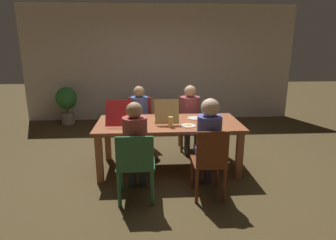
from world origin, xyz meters
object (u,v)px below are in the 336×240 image
object	(u,v)px
person_2	(136,143)
pizza_box_1	(121,119)
person_1	(190,113)
plate_2	(214,122)
chair_1	(189,122)
potted_plant	(67,102)
drinking_glass_0	(216,123)
chair_0	(140,121)
dining_table	(168,128)
person_3	(208,139)
drinking_glass_1	(171,122)
chair_3	(210,161)
plate_1	(195,118)
plate_0	(188,125)
couch	(155,114)
person_0	(139,114)
chair_2	(136,166)
pizza_box_0	(166,118)

from	to	relation	value
person_2	pizza_box_1	size ratio (longest dim) A/B	2.28
person_1	plate_2	size ratio (longest dim) A/B	5.61
chair_1	potted_plant	distance (m)	3.22
potted_plant	person_1	bearing A→B (deg)	-35.62
drinking_glass_0	chair_0	bearing A→B (deg)	131.10
dining_table	drinking_glass_0	size ratio (longest dim) A/B	14.32
person_1	potted_plant	xyz separation A→B (m)	(-2.68, 1.92, -0.15)
person_3	drinking_glass_1	xyz separation A→B (m)	(-0.43, 0.52, 0.08)
chair_3	plate_1	size ratio (longest dim) A/B	4.05
chair_0	person_1	bearing A→B (deg)	-8.84
person_3	drinking_glass_1	world-z (taller)	person_3
person_2	potted_plant	size ratio (longest dim) A/B	1.38
person_1	drinking_glass_1	distance (m)	1.13
person_1	plate_2	xyz separation A→B (m)	(0.23, -0.85, 0.06)
potted_plant	plate_1	bearing A→B (deg)	-43.37
pizza_box_1	potted_plant	distance (m)	3.10
plate_0	plate_2	bearing A→B (deg)	21.97
chair_1	plate_0	distance (m)	1.20
chair_0	person_2	bearing A→B (deg)	-90.00
chair_0	couch	distance (m)	1.57
chair_1	chair_3	bearing A→B (deg)	-90.00
person_2	drinking_glass_0	bearing A→B (deg)	22.52
person_3	plate_0	xyz separation A→B (m)	(-0.18, 0.55, 0.02)
person_0	plate_0	size ratio (longest dim) A/B	5.24
person_3	chair_2	bearing A→B (deg)	-170.04
pizza_box_0	drinking_glass_0	distance (m)	0.78
pizza_box_0	person_2	bearing A→B (deg)	-116.78
drinking_glass_0	potted_plant	bearing A→B (deg)	133.47
plate_0	potted_plant	world-z (taller)	potted_plant
person_0	drinking_glass_0	bearing A→B (deg)	-45.22
plate_0	couch	world-z (taller)	plate_0
chair_0	pizza_box_1	xyz separation A→B (m)	(-0.25, -0.90, 0.28)
potted_plant	dining_table	bearing A→B (deg)	-50.31
dining_table	chair_2	distance (m)	1.06
plate_1	potted_plant	bearing A→B (deg)	136.63
pizza_box_0	plate_2	xyz separation A→B (m)	(0.70, -0.11, -0.04)
plate_1	plate_2	xyz separation A→B (m)	(0.25, -0.25, 0.00)
chair_3	plate_2	xyz separation A→B (m)	(0.23, 0.87, 0.26)
pizza_box_1	drinking_glass_0	size ratio (longest dim) A/B	3.62
person_1	pizza_box_1	xyz separation A→B (m)	(-1.15, -0.76, 0.10)
plate_0	drinking_glass_1	size ratio (longest dim) A/B	1.52
person_1	chair_2	world-z (taller)	person_1
person_1	person_3	size ratio (longest dim) A/B	0.93
person_1	potted_plant	distance (m)	3.30
chair_0	person_3	bearing A→B (deg)	-62.19
person_0	potted_plant	xyz separation A→B (m)	(-1.79, 1.94, -0.14)
chair_3	plate_2	bearing A→B (deg)	75.14
drinking_glass_1	person_2	bearing A→B (deg)	-131.30
couch	drinking_glass_0	bearing A→B (deg)	-74.08
chair_0	plate_0	bearing A→B (deg)	-57.94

